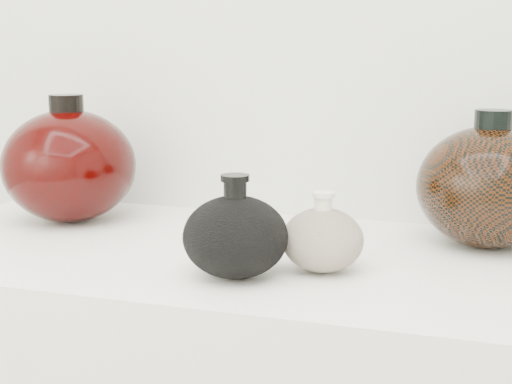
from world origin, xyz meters
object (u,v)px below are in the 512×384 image
(black_gourd_vase, at_px, (235,236))
(left_round_pot, at_px, (69,165))
(cream_gourd_vase, at_px, (323,239))
(right_round_pot, at_px, (489,186))

(black_gourd_vase, relative_size, left_round_pot, 0.59)
(left_round_pot, bearing_deg, black_gourd_vase, -29.30)
(black_gourd_vase, distance_m, cream_gourd_vase, 0.12)
(black_gourd_vase, height_order, left_round_pot, left_round_pot)
(black_gourd_vase, xyz_separation_m, right_round_pot, (0.31, 0.26, 0.04))
(cream_gourd_vase, bearing_deg, right_round_pot, 43.16)
(cream_gourd_vase, relative_size, left_round_pot, 0.48)
(right_round_pot, bearing_deg, black_gourd_vase, -140.78)
(black_gourd_vase, bearing_deg, cream_gourd_vase, 29.61)
(cream_gourd_vase, relative_size, right_round_pot, 0.54)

